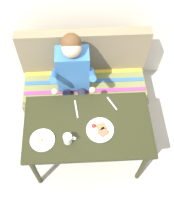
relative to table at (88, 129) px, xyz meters
name	(u,v)px	position (x,y,z in m)	size (l,w,h in m)	color
ground_plane	(88,154)	(0.00, 0.00, -0.65)	(8.00, 8.00, 0.00)	#B4AEA1
table	(88,129)	(0.00, 0.00, 0.00)	(1.20, 0.70, 0.73)	black
couch	(85,85)	(0.00, 0.76, -0.32)	(1.44, 0.56, 1.00)	#796A4F
person	(73,75)	(-0.12, 0.59, 0.09)	(0.45, 0.61, 1.21)	#3469A4
plate_breakfast	(100,130)	(0.11, -0.06, 0.10)	(0.26, 0.26, 0.05)	white
plate_eggs	(42,140)	(-0.42, -0.14, 0.09)	(0.23, 0.23, 0.04)	white
coffee_mug	(68,139)	(-0.18, -0.15, 0.13)	(0.12, 0.08, 0.10)	white
fork	(112,103)	(0.25, 0.23, 0.08)	(0.01, 0.17, 0.01)	silver
knife	(76,109)	(-0.10, 0.18, 0.08)	(0.01, 0.20, 0.01)	silver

